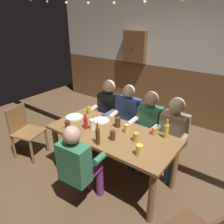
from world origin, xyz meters
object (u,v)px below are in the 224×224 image
object	(u,v)px
plate_1	(74,117)
bottle_2	(166,131)
person_3	(172,133)
pint_glass_6	(92,124)
person_4	(79,163)
pint_glass_3	(113,135)
pint_glass_8	(89,110)
pint_glass_4	(127,129)
person_1	(126,119)
person_2	(147,126)
pint_glass_7	(118,122)
dining_table	(112,139)
person_0	(107,112)
plate_0	(101,120)
bottle_1	(86,123)
pint_glass_1	(68,125)
chair_empty_near_right	(24,130)
pint_glass_5	(139,150)
table_candle	(98,132)
pint_glass_2	(136,137)
pint_glass_0	(154,131)
wall_dart_cabinet	(135,47)

from	to	relation	value
plate_1	bottle_2	bearing A→B (deg)	11.51
person_3	pint_glass_6	world-z (taller)	person_3
person_4	bottle_2	bearing A→B (deg)	51.04
pint_glass_3	pint_glass_8	xyz separation A→B (m)	(-0.78, 0.41, -0.01)
pint_glass_4	pint_glass_6	distance (m)	0.48
person_1	person_3	xyz separation A→B (m)	(0.80, 0.01, -0.00)
person_4	person_2	bearing A→B (deg)	76.27
pint_glass_7	pint_glass_8	size ratio (longest dim) A/B	1.28
dining_table	person_0	world-z (taller)	person_0
plate_0	pint_glass_4	distance (m)	0.51
bottle_1	pint_glass_8	bearing A→B (deg)	127.07
bottle_2	pint_glass_1	bearing A→B (deg)	-153.11
pint_glass_3	pint_glass_4	world-z (taller)	pint_glass_3
dining_table	person_3	xyz separation A→B (m)	(0.60, 0.65, 0.01)
chair_empty_near_right	plate_1	size ratio (longest dim) A/B	3.29
plate_1	person_1	bearing A→B (deg)	47.80
bottle_1	pint_glass_5	bearing A→B (deg)	-6.16
pint_glass_4	pint_glass_6	size ratio (longest dim) A/B	0.83
table_candle	pint_glass_7	bearing A→B (deg)	74.74
pint_glass_7	bottle_2	bearing A→B (deg)	10.74
bottle_2	pint_glass_2	xyz separation A→B (m)	(-0.27, -0.30, -0.05)
pint_glass_0	pint_glass_3	size ratio (longest dim) A/B	0.81
chair_empty_near_right	plate_0	bearing A→B (deg)	101.64
person_1	wall_dart_cabinet	size ratio (longest dim) A/B	1.76
person_1	pint_glass_1	world-z (taller)	person_1
pint_glass_4	pint_glass_5	distance (m)	0.53
pint_glass_0	wall_dart_cabinet	distance (m)	2.69
plate_1	pint_glass_8	bearing A→B (deg)	70.80
bottle_1	bottle_2	world-z (taller)	bottle_2
table_candle	bottle_2	xyz separation A→B (m)	(0.77, 0.46, 0.06)
bottle_2	plate_0	bearing A→B (deg)	-173.06
person_2	bottle_2	xyz separation A→B (m)	(0.44, -0.33, 0.21)
person_3	wall_dart_cabinet	xyz separation A→B (m)	(-1.71, 1.69, 0.90)
wall_dart_cabinet	table_candle	bearing A→B (deg)	-68.44
table_candle	pint_glass_3	distance (m)	0.24
person_3	plate_1	size ratio (longest dim) A/B	4.47
person_0	person_1	size ratio (longest dim) A/B	1.01
pint_glass_3	pint_glass_5	size ratio (longest dim) A/B	0.94
person_3	pint_glass_2	distance (m)	0.70
person_3	bottle_2	size ratio (longest dim) A/B	4.51
dining_table	person_1	size ratio (longest dim) A/B	1.45
pint_glass_3	person_0	bearing A→B (deg)	132.04
pint_glass_2	pint_glass_3	xyz separation A→B (m)	(-0.26, -0.15, 0.01)
pint_glass_6	wall_dart_cabinet	distance (m)	2.66
chair_empty_near_right	wall_dart_cabinet	xyz separation A→B (m)	(0.43, 2.74, 1.09)
plate_1	pint_glass_1	size ratio (longest dim) A/B	2.08
person_1	pint_glass_4	xyz separation A→B (m)	(0.36, -0.52, 0.16)
plate_0	pint_glass_4	world-z (taller)	pint_glass_4
dining_table	bottle_1	distance (m)	0.44
person_1	pint_glass_0	distance (m)	0.77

